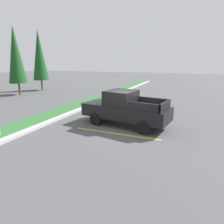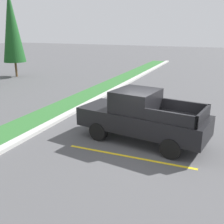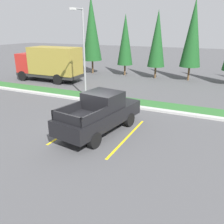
# 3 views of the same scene
# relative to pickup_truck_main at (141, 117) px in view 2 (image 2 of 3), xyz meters

# --- Properties ---
(ground_plane) EXTENTS (120.00, 120.00, 0.00)m
(ground_plane) POSITION_rel_pickup_truck_main_xyz_m (-0.60, -0.48, -1.04)
(ground_plane) COLOR #4C4C4F
(parking_line_near) EXTENTS (0.12, 4.80, 0.01)m
(parking_line_near) POSITION_rel_pickup_truck_main_xyz_m (-1.56, -0.05, -1.04)
(parking_line_near) COLOR yellow
(parking_line_near) RESTS_ON ground
(parking_line_far) EXTENTS (0.12, 4.80, 0.01)m
(parking_line_far) POSITION_rel_pickup_truck_main_xyz_m (1.54, -0.05, -1.04)
(parking_line_far) COLOR yellow
(parking_line_far) RESTS_ON ground
(curb_strip) EXTENTS (56.00, 0.40, 0.15)m
(curb_strip) POSITION_rel_pickup_truck_main_xyz_m (-0.60, 4.52, -0.97)
(curb_strip) COLOR #B2B2AD
(curb_strip) RESTS_ON ground
(grass_median) EXTENTS (56.00, 1.80, 0.06)m
(grass_median) POSITION_rel_pickup_truck_main_xyz_m (-0.60, 5.62, -1.01)
(grass_median) COLOR #2D662D
(grass_median) RESTS_ON ground
(pickup_truck_main) EXTENTS (2.70, 5.46, 2.10)m
(pickup_truck_main) POSITION_rel_pickup_truck_main_xyz_m (0.00, 0.00, 0.00)
(pickup_truck_main) COLOR black
(pickup_truck_main) RESTS_ON ground
(cypress_tree_far_right) EXTENTS (2.01, 2.01, 7.73)m
(cypress_tree_far_right) POSITION_rel_pickup_truck_main_xyz_m (10.11, 15.32, 3.51)
(cypress_tree_far_right) COLOR brown
(cypress_tree_far_right) RESTS_ON ground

